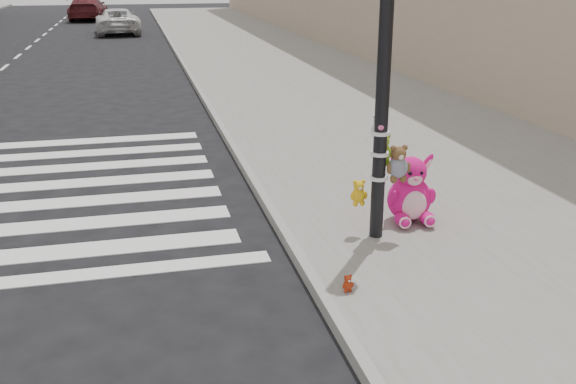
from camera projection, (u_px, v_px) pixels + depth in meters
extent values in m
plane|color=black|center=(173.00, 354.00, 5.72)|extent=(120.00, 120.00, 0.00)
cube|color=slate|center=(348.00, 103.00, 15.97)|extent=(7.00, 80.00, 0.14)
cube|color=gray|center=(210.00, 110.00, 15.22)|extent=(0.12, 80.00, 0.15)
cylinder|color=black|center=(384.00, 73.00, 7.24)|extent=(0.16, 0.16, 4.00)
cylinder|color=white|center=(378.00, 178.00, 7.65)|extent=(0.22, 0.22, 0.04)
cylinder|color=white|center=(380.00, 154.00, 7.55)|extent=(0.22, 0.22, 0.04)
cylinder|color=white|center=(381.00, 133.00, 7.47)|extent=(0.22, 0.22, 0.04)
ellipsoid|color=#E6137E|center=(402.00, 222.00, 8.11)|extent=(0.21, 0.32, 0.17)
ellipsoid|color=#E6137E|center=(427.00, 220.00, 8.15)|extent=(0.21, 0.32, 0.17)
ellipsoid|color=#E6137E|center=(409.00, 199.00, 8.30)|extent=(0.62, 0.54, 0.58)
ellipsoid|color=#F9BFD1|center=(414.00, 205.00, 8.12)|extent=(0.33, 0.14, 0.38)
sphere|color=#E6137E|center=(411.00, 172.00, 8.18)|extent=(0.43, 0.43, 0.40)
ellipsoid|color=#E6137E|center=(397.00, 168.00, 8.15)|extent=(0.28, 0.10, 0.40)
ellipsoid|color=#E6137E|center=(424.00, 167.00, 8.20)|extent=(0.28, 0.10, 0.40)
imported|color=silver|center=(117.00, 21.00, 33.25)|extent=(2.36, 4.74, 1.29)
imported|color=#56181D|center=(88.00, 8.00, 42.02)|extent=(2.43, 5.41, 1.54)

